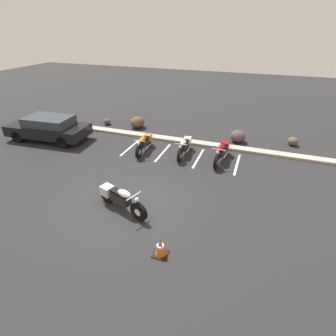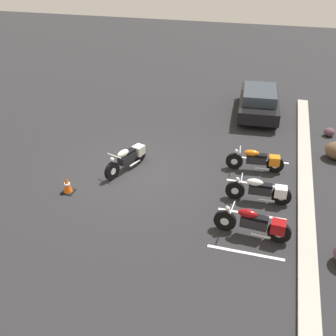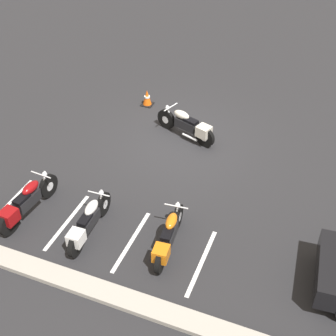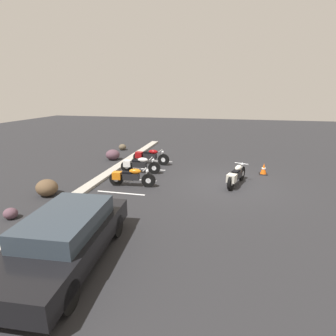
% 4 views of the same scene
% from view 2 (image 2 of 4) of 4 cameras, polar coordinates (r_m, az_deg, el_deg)
% --- Properties ---
extents(ground, '(60.00, 60.00, 0.00)m').
position_cam_2_polar(ground, '(14.51, -4.79, -0.44)').
color(ground, '#262628').
extents(motorcycle_cream_featured, '(2.14, 0.97, 0.87)m').
position_cam_2_polar(motorcycle_cream_featured, '(14.46, -5.80, 1.51)').
color(motorcycle_cream_featured, black).
rests_on(motorcycle_cream_featured, ground).
extents(parked_bike_0, '(0.59, 2.09, 0.82)m').
position_cam_2_polar(parked_bike_0, '(14.65, 12.91, 1.12)').
color(parked_bike_0, black).
rests_on(parked_bike_0, ground).
extents(parked_bike_1, '(0.59, 2.10, 0.82)m').
position_cam_2_polar(parked_bike_1, '(12.94, 13.46, -3.18)').
color(parked_bike_1, black).
rests_on(parked_bike_1, ground).
extents(parked_bike_2, '(0.62, 2.21, 0.87)m').
position_cam_2_polar(parked_bike_2, '(11.46, 12.66, -7.87)').
color(parked_bike_2, black).
rests_on(parked_bike_2, ground).
extents(car_black, '(4.42, 2.12, 1.29)m').
position_cam_2_polar(car_black, '(19.53, 13.06, 9.47)').
color(car_black, black).
rests_on(car_black, ground).
extents(concrete_curb, '(18.00, 0.50, 0.12)m').
position_cam_2_polar(concrete_curb, '(13.82, 19.33, -3.71)').
color(concrete_curb, '#A8A399').
rests_on(concrete_curb, ground).
extents(landscape_rock_2, '(0.49, 0.51, 0.37)m').
position_cam_2_polar(landscape_rock_2, '(18.36, 22.37, 4.85)').
color(landscape_rock_2, '#563B46').
rests_on(landscape_rock_2, ground).
extents(traffic_cone, '(0.40, 0.40, 0.57)m').
position_cam_2_polar(traffic_cone, '(13.58, -14.41, -2.44)').
color(traffic_cone, black).
rests_on(traffic_cone, ground).
extents(stall_line_0, '(0.10, 2.10, 0.00)m').
position_cam_2_polar(stall_line_0, '(15.62, 13.31, 1.19)').
color(stall_line_0, white).
rests_on(stall_line_0, ground).
extents(stall_line_1, '(0.10, 2.10, 0.00)m').
position_cam_2_polar(stall_line_1, '(14.06, 12.76, -2.27)').
color(stall_line_1, white).
rests_on(stall_line_1, ground).
extents(stall_line_2, '(0.10, 2.10, 0.00)m').
position_cam_2_polar(stall_line_2, '(12.57, 12.06, -6.56)').
color(stall_line_2, white).
rests_on(stall_line_2, ground).
extents(stall_line_3, '(0.10, 2.10, 0.00)m').
position_cam_2_polar(stall_line_3, '(11.17, 11.17, -11.97)').
color(stall_line_3, white).
rests_on(stall_line_3, ground).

